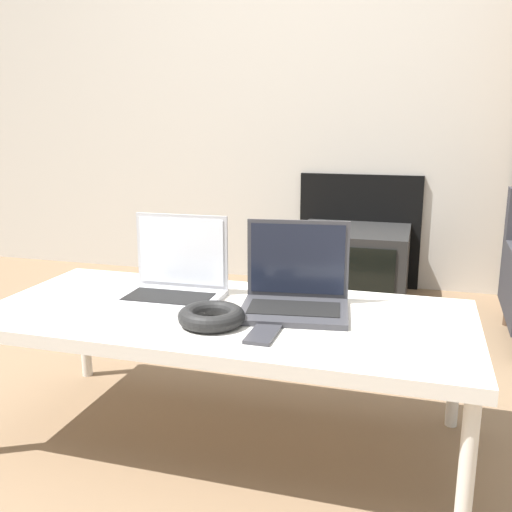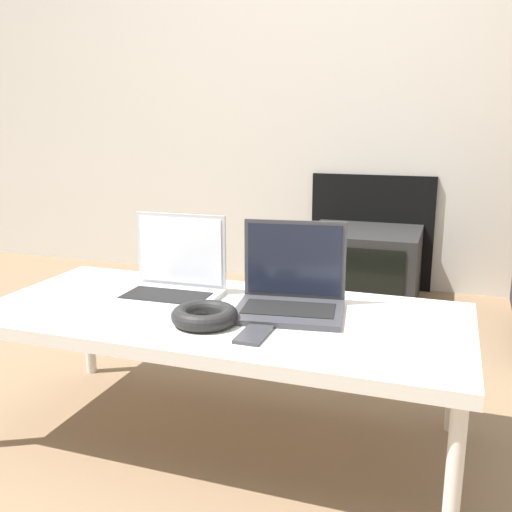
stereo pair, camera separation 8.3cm
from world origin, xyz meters
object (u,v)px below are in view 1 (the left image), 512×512
laptop_left (174,281)px  laptop_right (295,291)px  phone (264,333)px  tv (352,264)px  headphones (213,316)px

laptop_left → laptop_right: 0.37m
phone → tv: bearing=89.1°
headphones → tv: bearing=83.8°
headphones → tv: 1.61m
laptop_left → laptop_right: (0.37, -0.00, 0.00)m
laptop_right → tv: laptop_right is taller
headphones → laptop_left: bearing=136.2°
laptop_left → phone: laptop_left is taller
laptop_left → tv: bearing=73.9°
laptop_left → headphones: size_ratio=1.71×
phone → laptop_left: bearing=147.2°
laptop_right → tv: 1.42m
laptop_right → tv: (-0.00, 1.40, -0.26)m
laptop_right → headphones: 0.26m
laptop_left → tv: size_ratio=0.53×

